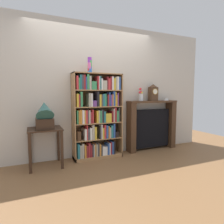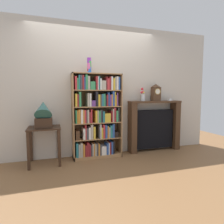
{
  "view_description": "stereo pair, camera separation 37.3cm",
  "coord_description": "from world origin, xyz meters",
  "views": [
    {
      "loc": [
        -1.17,
        -3.29,
        1.23
      ],
      "look_at": [
        0.31,
        0.12,
        0.88
      ],
      "focal_mm": 30.24,
      "sensor_mm": 36.0,
      "label": 1
    },
    {
      "loc": [
        -0.82,
        -3.42,
        1.23
      ],
      "look_at": [
        0.31,
        0.12,
        0.88
      ],
      "focal_mm": 30.24,
      "sensor_mm": 36.0,
      "label": 2
    }
  ],
  "objects": [
    {
      "name": "gramophone",
      "position": [
        -0.97,
        -0.03,
        0.89
      ],
      "size": [
        0.28,
        0.46,
        0.54
      ],
      "color": "#382316",
      "rests_on": "side_table_left"
    },
    {
      "name": "ground_plane",
      "position": [
        0.0,
        0.0,
        -0.01
      ],
      "size": [
        7.93,
        6.4,
        0.02
      ],
      "primitive_type": "cube",
      "color": "brown"
    },
    {
      "name": "mantel_clock",
      "position": [
        1.3,
        0.15,
        1.27
      ],
      "size": [
        0.17,
        0.15,
        0.36
      ],
      "color": "#472D1C",
      "rests_on": "fireplace_mantel"
    },
    {
      "name": "fireplace_mantel",
      "position": [
        1.28,
        0.18,
        0.53
      ],
      "size": [
        1.16,
        0.25,
        1.08
      ],
      "color": "#472D1C",
      "rests_on": "ground"
    },
    {
      "name": "bookshelf",
      "position": [
        -0.01,
        0.11,
        0.78
      ],
      "size": [
        0.94,
        0.31,
        1.62
      ],
      "color": "#A87A4C",
      "rests_on": "ground"
    },
    {
      "name": "wall_back",
      "position": [
        0.16,
        0.32,
        1.3
      ],
      "size": [
        4.93,
        0.08,
        2.6
      ],
      "primitive_type": "cube",
      "color": "beige",
      "rests_on": "ground"
    },
    {
      "name": "side_table_left",
      "position": [
        -0.97,
        0.03,
        0.5
      ],
      "size": [
        0.55,
        0.5,
        0.66
      ],
      "color": "#382316",
      "rests_on": "ground"
    },
    {
      "name": "teacup_with_saucer",
      "position": [
        1.65,
        0.15,
        1.11
      ],
      "size": [
        0.13,
        0.12,
        0.05
      ],
      "color": "white",
      "rests_on": "fireplace_mantel"
    },
    {
      "name": "cup_stack",
      "position": [
        -0.14,
        0.12,
        1.76
      ],
      "size": [
        0.08,
        0.08,
        0.29
      ],
      "color": "blue",
      "rests_on": "bookshelf"
    },
    {
      "name": "flower_vase",
      "position": [
        0.99,
        0.16,
        1.2
      ],
      "size": [
        0.09,
        0.09,
        0.28
      ],
      "color": "silver",
      "rests_on": "fireplace_mantel"
    }
  ]
}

